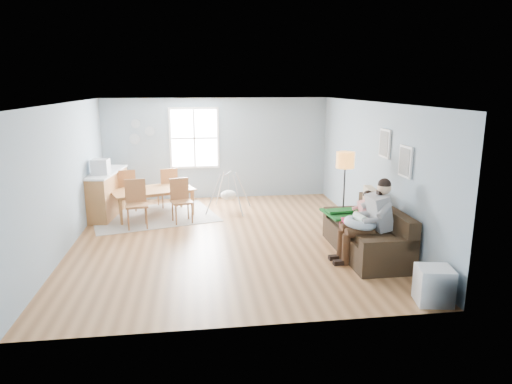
{
  "coord_description": "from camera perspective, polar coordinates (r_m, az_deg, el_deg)",
  "views": [
    {
      "loc": [
        -0.59,
        -8.78,
        3.02
      ],
      "look_at": [
        0.56,
        -0.24,
        1.0
      ],
      "focal_mm": 32.0,
      "sensor_mm": 36.0,
      "label": 1
    }
  ],
  "objects": [
    {
      "name": "chair_ne",
      "position": [
        11.68,
        -10.94,
        0.9
      ],
      "size": [
        0.59,
        0.59,
        1.01
      ],
      "color": "#915D32",
      "rests_on": "rug"
    },
    {
      "name": "infant",
      "position": [
        8.13,
        12.8,
        -3.09
      ],
      "size": [
        0.18,
        0.41,
        0.15
      ],
      "color": "silver",
      "rests_on": "nursing_pillow"
    },
    {
      "name": "toddler",
      "position": [
        8.66,
        13.06,
        -2.26
      ],
      "size": [
        0.58,
        0.29,
        0.92
      ],
      "color": "silver",
      "rests_on": "sofa"
    },
    {
      "name": "storage_cube",
      "position": [
        7.03,
        21.27,
        -10.82
      ],
      "size": [
        0.55,
        0.5,
        0.53
      ],
      "color": "white",
      "rests_on": "room"
    },
    {
      "name": "room",
      "position": [
        8.82,
        -3.87,
        9.27
      ],
      "size": [
        8.4,
        9.4,
        3.9
      ],
      "color": "brown"
    },
    {
      "name": "pictures",
      "position": [
        8.59,
        16.94,
        4.79
      ],
      "size": [
        0.05,
        1.34,
        0.74
      ],
      "color": "white",
      "rests_on": "room"
    },
    {
      "name": "baby_swing",
      "position": [
        11.14,
        -3.45,
        -0.3
      ],
      "size": [
        1.18,
        1.19,
        0.95
      ],
      "color": "#B9B9BF",
      "rests_on": "room"
    },
    {
      "name": "sofa",
      "position": [
        8.63,
        13.91,
        -5.46
      ],
      "size": [
        0.97,
        2.22,
        0.9
      ],
      "color": "black",
      "rests_on": "room"
    },
    {
      "name": "chair_sw",
      "position": [
        10.21,
        -14.76,
        -0.97
      ],
      "size": [
        0.54,
        0.54,
        1.04
      ],
      "color": "#915D32",
      "rests_on": "rug"
    },
    {
      "name": "rug",
      "position": [
        11.08,
        -12.62,
        -2.92
      ],
      "size": [
        3.21,
        2.75,
        0.01
      ],
      "primitive_type": "cube",
      "rotation": [
        0.0,
        0.0,
        0.27
      ],
      "color": "#9C968E",
      "rests_on": "room"
    },
    {
      "name": "beige_pillow",
      "position": [
        9.09,
        14.08,
        -1.2
      ],
      "size": [
        0.21,
        0.56,
        0.55
      ],
      "primitive_type": "cube",
      "rotation": [
        0.0,
        0.0,
        -0.11
      ],
      "color": "tan",
      "rests_on": "sofa"
    },
    {
      "name": "chair_nw",
      "position": [
        11.51,
        -15.88,
        0.58
      ],
      "size": [
        0.53,
        0.53,
        1.05
      ],
      "color": "#915D32",
      "rests_on": "rug"
    },
    {
      "name": "monitor",
      "position": [
        10.91,
        -18.89,
        3.01
      ],
      "size": [
        0.39,
        0.37,
        0.35
      ],
      "color": "#B9B9BF",
      "rests_on": "counter"
    },
    {
      "name": "chair_se",
      "position": [
        10.38,
        -9.38,
        -0.65
      ],
      "size": [
        0.54,
        0.54,
        0.99
      ],
      "color": "#915D32",
      "rests_on": "rug"
    },
    {
      "name": "window",
      "position": [
        12.32,
        -7.72,
        6.69
      ],
      "size": [
        1.32,
        0.08,
        1.62
      ],
      "color": "white",
      "rests_on": "room"
    },
    {
      "name": "nursing_pillow",
      "position": [
        8.13,
        12.86,
        -3.8
      ],
      "size": [
        0.58,
        0.57,
        0.23
      ],
      "primitive_type": "torus",
      "rotation": [
        0.0,
        0.14,
        0.02
      ],
      "color": "#ADBFD8",
      "rests_on": "father"
    },
    {
      "name": "wall_plates",
      "position": [
        12.39,
        -14.3,
        7.28
      ],
      "size": [
        0.67,
        0.02,
        0.66
      ],
      "color": "#8A9BA6",
      "rests_on": "room"
    },
    {
      "name": "green_throw",
      "position": [
        9.18,
        11.79,
        -2.57
      ],
      "size": [
        1.1,
        0.93,
        0.04
      ],
      "primitive_type": "cube",
      "rotation": [
        0.0,
        0.0,
        0.11
      ],
      "color": "#145A19",
      "rests_on": "sofa"
    },
    {
      "name": "counter",
      "position": [
        11.38,
        -18.15,
        -0.1
      ],
      "size": [
        0.78,
        1.93,
        1.05
      ],
      "color": "#936030",
      "rests_on": "room"
    },
    {
      "name": "floor_lamp",
      "position": [
        9.12,
        11.07,
        3.02
      ],
      "size": [
        0.35,
        0.35,
        1.75
      ],
      "color": "black",
      "rests_on": "room"
    },
    {
      "name": "dining_table",
      "position": [
        10.99,
        -12.7,
        -1.32
      ],
      "size": [
        2.09,
        1.6,
        0.65
      ],
      "primitive_type": "imported",
      "rotation": [
        0.0,
        0.0,
        0.35
      ],
      "color": "#936030",
      "rests_on": "rug"
    },
    {
      "name": "father",
      "position": [
        8.16,
        14.01,
        -3.13
      ],
      "size": [
        1.06,
        0.5,
        1.47
      ],
      "color": "gray",
      "rests_on": "sofa"
    }
  ]
}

